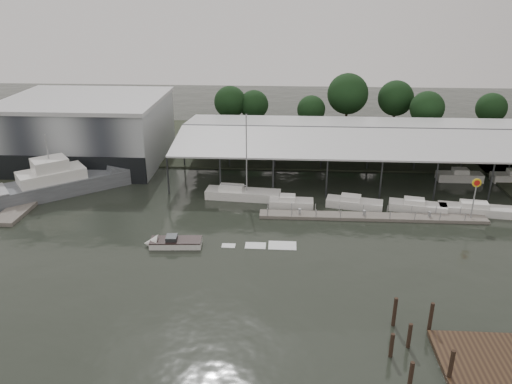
# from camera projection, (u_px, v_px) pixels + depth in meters

# --- Properties ---
(ground) EXTENTS (200.00, 200.00, 0.00)m
(ground) POSITION_uv_depth(u_px,v_px,m) (246.00, 254.00, 53.67)
(ground) COLOR black
(ground) RESTS_ON ground
(land_strip_far) EXTENTS (140.00, 30.00, 0.30)m
(land_strip_far) POSITION_uv_depth(u_px,v_px,m) (263.00, 142.00, 92.43)
(land_strip_far) COLOR #313729
(land_strip_far) RESTS_ON ground
(land_strip_west) EXTENTS (20.00, 40.00, 0.30)m
(land_strip_west) POSITION_uv_depth(u_px,v_px,m) (22.00, 159.00, 83.49)
(land_strip_west) COLOR #313729
(land_strip_west) RESTS_ON ground
(storage_warehouse) EXTENTS (24.50, 20.50, 10.50)m
(storage_warehouse) POSITION_uv_depth(u_px,v_px,m) (88.00, 130.00, 80.83)
(storage_warehouse) COLOR #A5ABAF
(storage_warehouse) RESTS_ON ground
(covered_boat_shed) EXTENTS (58.24, 24.00, 6.96)m
(covered_boat_shed) POSITION_uv_depth(u_px,v_px,m) (370.00, 132.00, 76.30)
(covered_boat_shed) COLOR silver
(covered_boat_shed) RESTS_ON ground
(trawler_dock) EXTENTS (3.00, 18.00, 0.50)m
(trawler_dock) POSITION_uv_depth(u_px,v_px,m) (35.00, 196.00, 68.11)
(trawler_dock) COLOR slate
(trawler_dock) RESTS_ON ground
(floating_dock) EXTENTS (28.00, 2.00, 1.40)m
(floating_dock) POSITION_uv_depth(u_px,v_px,m) (372.00, 217.00, 62.03)
(floating_dock) COLOR slate
(floating_dock) RESTS_ON ground
(shell_fuel_sign) EXTENTS (1.10, 0.18, 5.55)m
(shell_fuel_sign) POSITION_uv_depth(u_px,v_px,m) (475.00, 191.00, 59.96)
(shell_fuel_sign) COLOR #95979A
(shell_fuel_sign) RESTS_ON ground
(grey_trawler) EXTENTS (17.90, 15.58, 8.84)m
(grey_trawler) POSITION_uv_depth(u_px,v_px,m) (62.00, 182.00, 69.38)
(grey_trawler) COLOR slate
(grey_trawler) RESTS_ON ground
(white_sailboat) EXTENTS (10.29, 3.53, 11.92)m
(white_sailboat) POSITION_uv_depth(u_px,v_px,m) (242.00, 194.00, 67.73)
(white_sailboat) COLOR white
(white_sailboat) RESTS_ON ground
(speedboat_underway) EXTENTS (17.37, 3.26, 2.00)m
(speedboat_underway) POSITION_uv_depth(u_px,v_px,m) (171.00, 243.00, 55.25)
(speedboat_underway) COLOR white
(speedboat_underway) RESTS_ON ground
(moored_cruiser_0) EXTENTS (5.78, 2.42, 1.70)m
(moored_cruiser_0) POSITION_uv_depth(u_px,v_px,m) (291.00, 203.00, 65.02)
(moored_cruiser_0) COLOR white
(moored_cruiser_0) RESTS_ON ground
(moored_cruiser_1) EXTENTS (7.51, 3.68, 1.70)m
(moored_cruiser_1) POSITION_uv_depth(u_px,v_px,m) (354.00, 203.00, 65.00)
(moored_cruiser_1) COLOR white
(moored_cruiser_1) RESTS_ON ground
(moored_cruiser_2) EXTENTS (7.43, 3.53, 1.70)m
(moored_cruiser_2) POSITION_uv_depth(u_px,v_px,m) (417.00, 206.00, 63.99)
(moored_cruiser_2) COLOR white
(moored_cruiser_2) RESTS_ON ground
(moored_cruiser_3) EXTENTS (9.58, 3.44, 1.70)m
(moored_cruiser_3) POSITION_uv_depth(u_px,v_px,m) (477.00, 210.00, 63.04)
(moored_cruiser_3) COLOR white
(moored_cruiser_3) RESTS_ON ground
(mooring_pilings) EXTENTS (4.15, 8.01, 3.36)m
(mooring_pilings) POSITION_uv_depth(u_px,v_px,m) (415.00, 344.00, 38.67)
(mooring_pilings) COLOR #332319
(mooring_pilings) RESTS_ON ground
(horizon_tree_line) EXTENTS (66.74, 12.19, 11.71)m
(horizon_tree_line) POSITION_uv_depth(u_px,v_px,m) (381.00, 103.00, 94.64)
(horizon_tree_line) COLOR #2F2015
(horizon_tree_line) RESTS_ON ground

